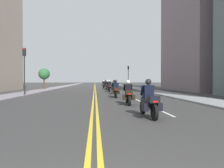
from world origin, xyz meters
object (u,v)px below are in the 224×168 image
(motorcycle_2, at_px, (116,90))
(motorcycle_3, at_px, (114,88))
(motorcycle_1, at_px, (128,95))
(motorcycle_4, at_px, (109,87))
(motorcycle_5, at_px, (107,86))
(motorcycle_7, at_px, (104,85))
(motorcycle_6, at_px, (106,85))
(traffic_light_far, at_px, (128,73))
(traffic_light_near, at_px, (24,63))
(motorcycle_0, at_px, (149,102))
(street_tree_0, at_px, (44,74))

(motorcycle_2, distance_m, motorcycle_3, 5.01)
(motorcycle_1, xyz_separation_m, motorcycle_4, (-0.14, 15.47, 0.05))
(motorcycle_4, height_order, motorcycle_5, motorcycle_4)
(motorcycle_1, bearing_deg, motorcycle_2, 95.84)
(motorcycle_5, bearing_deg, motorcycle_7, 88.32)
(motorcycle_6, relative_size, traffic_light_far, 0.45)
(motorcycle_3, bearing_deg, motorcycle_4, 94.65)
(traffic_light_near, bearing_deg, motorcycle_0, -54.49)
(motorcycle_3, height_order, street_tree_0, street_tree_0)
(street_tree_0, bearing_deg, motorcycle_2, -58.82)
(traffic_light_near, distance_m, street_tree_0, 14.72)
(motorcycle_5, bearing_deg, motorcycle_6, 87.83)
(motorcycle_1, distance_m, motorcycle_2, 5.64)
(motorcycle_4, relative_size, motorcycle_5, 0.97)
(motorcycle_5, height_order, motorcycle_7, motorcycle_7)
(motorcycle_6, distance_m, traffic_light_far, 7.91)
(motorcycle_7, height_order, traffic_light_near, traffic_light_near)
(motorcycle_2, distance_m, traffic_light_far, 25.70)
(motorcycle_6, bearing_deg, motorcycle_4, -88.18)
(motorcycle_1, distance_m, motorcycle_3, 10.64)
(motorcycle_1, bearing_deg, traffic_light_near, 140.71)
(motorcycle_5, relative_size, traffic_light_far, 0.49)
(traffic_light_far, bearing_deg, motorcycle_4, -108.75)
(motorcycle_1, relative_size, motorcycle_5, 0.94)
(motorcycle_6, bearing_deg, traffic_light_far, 48.02)
(motorcycle_4, relative_size, traffic_light_near, 0.46)
(motorcycle_4, xyz_separation_m, motorcycle_7, (-0.15, 14.90, -0.01))
(motorcycle_3, relative_size, motorcycle_4, 0.99)
(motorcycle_2, relative_size, motorcycle_5, 0.93)
(motorcycle_2, bearing_deg, motorcycle_0, -86.68)
(motorcycle_0, xyz_separation_m, motorcycle_7, (-0.41, 34.99, 0.02))
(motorcycle_1, relative_size, motorcycle_6, 1.01)
(motorcycle_2, relative_size, motorcycle_4, 0.96)
(motorcycle_2, distance_m, motorcycle_6, 19.63)
(traffic_light_far, xyz_separation_m, street_tree_0, (-15.90, -7.44, -0.56))
(motorcycle_4, distance_m, traffic_light_near, 11.77)
(motorcycle_0, xyz_separation_m, motorcycle_5, (-0.22, 25.39, -0.01))
(motorcycle_0, distance_m, motorcycle_1, 4.63)
(motorcycle_7, height_order, street_tree_0, street_tree_0)
(motorcycle_0, xyz_separation_m, motorcycle_2, (-0.36, 10.27, 0.00))
(motorcycle_6, height_order, street_tree_0, street_tree_0)
(motorcycle_1, xyz_separation_m, street_tree_0, (-10.88, 23.22, 2.05))
(motorcycle_3, xyz_separation_m, motorcycle_4, (-0.23, 4.83, 0.03))
(motorcycle_4, height_order, traffic_light_near, traffic_light_near)
(motorcycle_3, bearing_deg, street_tree_0, 133.02)
(motorcycle_0, bearing_deg, motorcycle_7, 87.85)
(motorcycle_3, xyz_separation_m, traffic_light_near, (-9.40, -2.04, 2.70))
(motorcycle_6, xyz_separation_m, traffic_light_far, (5.17, 5.40, 2.58))
(motorcycle_5, distance_m, motorcycle_7, 9.60)
(motorcycle_3, bearing_deg, motorcycle_6, 92.88)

